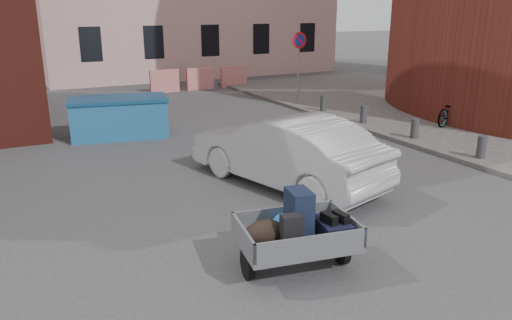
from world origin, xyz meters
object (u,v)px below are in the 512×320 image
trailer (296,232)px  dumpster (119,117)px  bicycle (451,111)px  silver_car (286,150)px

trailer → dumpster: bearing=102.8°
bicycle → trailer: bearing=102.7°
trailer → bicycle: bearing=40.9°
trailer → silver_car: size_ratio=0.42×
trailer → dumpster: trailer is taller
trailer → silver_car: silver_car is taller
silver_car → bicycle: bearing=-179.8°
dumpster → bicycle: size_ratio=1.80×
silver_car → dumpster: bearing=-85.5°
dumpster → bicycle: bearing=-9.7°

